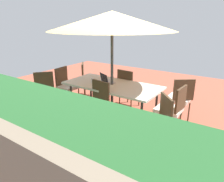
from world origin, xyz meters
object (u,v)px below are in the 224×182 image
(chair_west, at_px, (172,107))
(chair_southwest, at_px, (180,97))
(chair_southeast, at_px, (88,78))
(laptop, at_px, (107,80))
(chair_northeast, at_px, (44,91))
(dining_table, at_px, (112,87))
(patio_umbrella, at_px, (112,22))
(chair_south, at_px, (128,86))
(chair_northwest, at_px, (156,121))
(chair_north, at_px, (96,103))
(cup, at_px, (92,80))
(chair_east, at_px, (66,84))

(chair_west, xyz_separation_m, chair_southwest, (0.05, -0.67, 0.00))
(chair_southeast, distance_m, laptop, 1.35)
(chair_northeast, xyz_separation_m, chair_west, (-2.77, -0.75, 0.00))
(dining_table, height_order, patio_umbrella, patio_umbrella)
(chair_south, bearing_deg, laptop, 78.31)
(chair_northwest, bearing_deg, chair_southeast, -160.49)
(chair_north, relative_size, chair_south, 1.00)
(patio_umbrella, xyz_separation_m, chair_north, (-0.04, 0.64, -1.54))
(chair_northwest, relative_size, chair_southwest, 1.00)
(patio_umbrella, bearing_deg, chair_south, -91.46)
(chair_northeast, distance_m, chair_northwest, 2.75)
(laptop, distance_m, cup, 0.33)
(chair_southeast, bearing_deg, chair_southwest, -130.40)
(chair_southwest, xyz_separation_m, chair_south, (1.31, -0.03, 0.00))
(cup, bearing_deg, chair_southeast, -44.99)
(chair_northeast, relative_size, chair_southeast, 1.00)
(dining_table, distance_m, chair_southwest, 1.50)
(patio_umbrella, distance_m, cup, 1.34)
(chair_northeast, distance_m, chair_east, 0.70)
(chair_east, height_order, chair_southeast, same)
(dining_table, relative_size, chair_southwest, 2.19)
(chair_southwest, relative_size, chair_south, 1.00)
(chair_east, height_order, chair_west, same)
(chair_northwest, height_order, laptop, laptop)
(chair_southeast, relative_size, laptop, 2.48)
(chair_east, bearing_deg, chair_northeast, 173.04)
(dining_table, distance_m, laptop, 0.21)
(chair_north, distance_m, laptop, 0.78)
(chair_west, relative_size, laptop, 2.48)
(patio_umbrella, bearing_deg, chair_northwest, 152.85)
(patio_umbrella, distance_m, chair_north, 1.67)
(patio_umbrella, bearing_deg, laptop, -17.06)
(chair_east, distance_m, chair_southwest, 2.81)
(dining_table, bearing_deg, chair_east, 1.72)
(chair_south, bearing_deg, chair_northwest, 139.36)
(chair_northwest, height_order, chair_south, same)
(chair_west, bearing_deg, chair_northeast, -70.49)
(laptop, bearing_deg, patio_umbrella, -171.05)
(chair_west, height_order, cup, chair_west)
(dining_table, distance_m, chair_east, 1.41)
(patio_umbrella, height_order, chair_north, patio_umbrella)
(dining_table, height_order, chair_northeast, chair_northeast)
(chair_southeast, bearing_deg, chair_north, -174.41)
(laptop, bearing_deg, dining_table, -171.05)
(chair_southwest, bearing_deg, chair_southeast, -39.00)
(chair_east, xyz_separation_m, cup, (-0.96, 0.10, 0.28))
(chair_east, xyz_separation_m, laptop, (-1.21, -0.10, 0.27))
(chair_southeast, bearing_deg, chair_south, -130.51)
(chair_north, xyz_separation_m, chair_southwest, (-1.28, -1.32, 0.00))
(chair_southeast, bearing_deg, laptop, -159.99)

